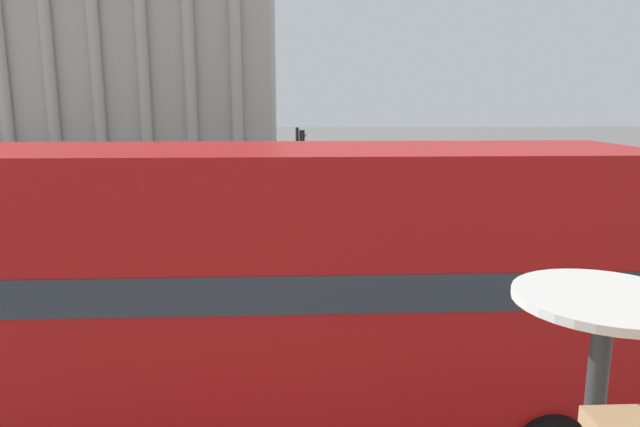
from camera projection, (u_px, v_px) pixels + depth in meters
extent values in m
cylinder|color=black|center=(484.00, 360.00, 9.27)|extent=(0.97, 0.22, 0.97)
cube|color=#B71414|center=(225.00, 345.00, 7.72)|extent=(10.83, 2.44, 1.79)
cube|color=#2D3842|center=(223.00, 266.00, 7.50)|extent=(10.61, 2.47, 0.45)
cube|color=#B71414|center=(220.00, 199.00, 7.33)|extent=(10.83, 2.44, 1.32)
cylinder|color=#2D2D30|center=(596.00, 397.00, 1.96)|extent=(0.07, 0.07, 0.68)
cylinder|color=silver|center=(606.00, 299.00, 1.89)|extent=(0.60, 0.60, 0.03)
cube|color=#BCB2A8|center=(119.00, 32.00, 50.82)|extent=(27.42, 12.69, 21.26)
cylinder|color=#BCB2A8|center=(47.00, 43.00, 44.31)|extent=(0.90, 0.90, 18.07)
cylinder|color=#BCB2A8|center=(94.00, 43.00, 44.47)|extent=(0.90, 0.90, 18.07)
cylinder|color=#BCB2A8|center=(142.00, 43.00, 44.64)|extent=(0.90, 0.90, 18.07)
cylinder|color=#BCB2A8|center=(189.00, 44.00, 44.80)|extent=(0.90, 0.90, 18.07)
cylinder|color=#BCB2A8|center=(235.00, 44.00, 44.96)|extent=(0.90, 0.90, 18.07)
cylinder|color=black|center=(89.00, 233.00, 12.73)|extent=(0.12, 0.12, 3.46)
cube|color=black|center=(93.00, 176.00, 12.48)|extent=(0.20, 0.24, 0.70)
sphere|color=green|center=(97.00, 169.00, 12.46)|extent=(0.14, 0.14, 0.14)
cylinder|color=black|center=(297.00, 176.00, 21.72)|extent=(0.12, 0.12, 3.64)
cube|color=black|center=(302.00, 139.00, 21.46)|extent=(0.20, 0.24, 0.70)
sphere|color=gold|center=(305.00, 135.00, 21.44)|extent=(0.14, 0.14, 0.14)
cylinder|color=#282B33|center=(441.00, 254.00, 16.09)|extent=(0.14, 0.14, 0.77)
cylinder|color=#282B33|center=(448.00, 254.00, 16.10)|extent=(0.14, 0.14, 0.77)
cylinder|color=#606638|center=(445.00, 230.00, 15.96)|extent=(0.32, 0.32, 0.61)
sphere|color=tan|center=(446.00, 216.00, 15.88)|extent=(0.21, 0.21, 0.21)
cylinder|color=#282B33|center=(396.00, 230.00, 18.98)|extent=(0.14, 0.14, 0.82)
cylinder|color=#282B33|center=(402.00, 230.00, 18.99)|extent=(0.14, 0.14, 0.82)
cylinder|color=silver|center=(400.00, 208.00, 18.84)|extent=(0.32, 0.32, 0.65)
sphere|color=tan|center=(400.00, 195.00, 18.76)|extent=(0.22, 0.22, 0.22)
cylinder|color=#282B33|center=(476.00, 183.00, 29.56)|extent=(0.14, 0.14, 0.84)
cylinder|color=#282B33|center=(479.00, 183.00, 29.56)|extent=(0.14, 0.14, 0.84)
cylinder|color=slate|center=(478.00, 169.00, 29.41)|extent=(0.32, 0.32, 0.67)
sphere|color=tan|center=(479.00, 160.00, 29.33)|extent=(0.23, 0.23, 0.23)
cylinder|color=#282B33|center=(355.00, 245.00, 16.81)|extent=(0.14, 0.14, 0.87)
cylinder|color=#282B33|center=(361.00, 245.00, 16.81)|extent=(0.14, 0.14, 0.87)
cylinder|color=#284799|center=(359.00, 220.00, 16.66)|extent=(0.32, 0.32, 0.69)
sphere|color=tan|center=(359.00, 204.00, 16.57)|extent=(0.24, 0.24, 0.24)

